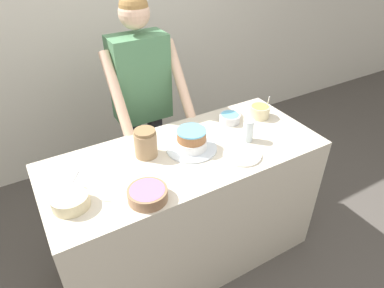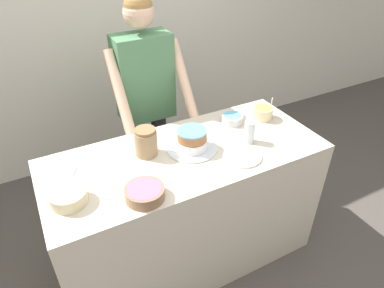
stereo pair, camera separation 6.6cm
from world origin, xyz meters
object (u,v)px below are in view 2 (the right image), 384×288
(frosting_bowl_yellow, at_px, (263,112))
(ceramic_plate, at_px, (242,156))
(person_baker, at_px, (146,91))
(stoneware_jar, at_px, (146,142))
(frosting_bowl_purple, at_px, (145,193))
(drinking_glass, at_px, (249,132))
(frosting_bowl_white, at_px, (68,196))
(frosting_bowl_blue, at_px, (232,119))
(cake, at_px, (192,141))

(frosting_bowl_yellow, xyz_separation_m, ceramic_plate, (-0.38, -0.31, -0.04))
(person_baker, xyz_separation_m, stoneware_jar, (-0.23, -0.58, -0.03))
(frosting_bowl_yellow, relative_size, stoneware_jar, 1.07)
(person_baker, height_order, frosting_bowl_purple, person_baker)
(stoneware_jar, bearing_deg, drinking_glass, -15.87)
(person_baker, distance_m, frosting_bowl_white, 1.05)
(frosting_bowl_blue, relative_size, drinking_glass, 1.00)
(frosting_bowl_blue, height_order, stoneware_jar, stoneware_jar)
(frosting_bowl_purple, bearing_deg, cake, 33.45)
(frosting_bowl_blue, height_order, ceramic_plate, frosting_bowl_blue)
(frosting_bowl_yellow, height_order, frosting_bowl_purple, frosting_bowl_yellow)
(person_baker, relative_size, drinking_glass, 11.93)
(person_baker, relative_size, frosting_bowl_blue, 11.98)
(frosting_bowl_yellow, height_order, frosting_bowl_white, frosting_bowl_yellow)
(person_baker, height_order, frosting_bowl_blue, person_baker)
(drinking_glass, distance_m, stoneware_jar, 0.62)
(frosting_bowl_purple, bearing_deg, ceramic_plate, 5.31)
(cake, height_order, frosting_bowl_blue, cake)
(cake, xyz_separation_m, ceramic_plate, (0.22, -0.21, -0.05))
(frosting_bowl_yellow, xyz_separation_m, stoneware_jar, (-0.85, -0.02, 0.04))
(frosting_bowl_yellow, height_order, ceramic_plate, frosting_bowl_yellow)
(cake, relative_size, ceramic_plate, 1.35)
(frosting_bowl_yellow, bearing_deg, ceramic_plate, -140.95)
(stoneware_jar, bearing_deg, frosting_bowl_blue, 6.04)
(frosting_bowl_blue, height_order, frosting_bowl_purple, frosting_bowl_purple)
(cake, xyz_separation_m, frosting_bowl_yellow, (0.59, 0.10, -0.01))
(frosting_bowl_blue, relative_size, frosting_bowl_white, 0.77)
(cake, xyz_separation_m, stoneware_jar, (-0.25, 0.08, 0.03))
(frosting_bowl_white, relative_size, drinking_glass, 1.30)
(frosting_bowl_white, distance_m, stoneware_jar, 0.52)
(frosting_bowl_white, height_order, stoneware_jar, stoneware_jar)
(frosting_bowl_white, bearing_deg, frosting_bowl_purple, -22.95)
(stoneware_jar, bearing_deg, frosting_bowl_yellow, 1.47)
(frosting_bowl_yellow, distance_m, stoneware_jar, 0.85)
(frosting_bowl_blue, bearing_deg, frosting_bowl_yellow, -11.90)
(cake, xyz_separation_m, drinking_glass, (0.34, -0.09, 0.01))
(frosting_bowl_yellow, height_order, frosting_bowl_blue, frosting_bowl_yellow)
(frosting_bowl_purple, relative_size, drinking_glass, 1.41)
(frosting_bowl_blue, bearing_deg, frosting_bowl_purple, -152.30)
(cake, relative_size, frosting_bowl_yellow, 1.68)
(frosting_bowl_blue, bearing_deg, ceramic_plate, -114.86)
(frosting_bowl_yellow, xyz_separation_m, frosting_bowl_white, (-1.33, -0.22, -0.01))
(ceramic_plate, bearing_deg, stoneware_jar, 148.89)
(person_baker, bearing_deg, frosting_bowl_purple, -111.99)
(cake, relative_size, drinking_glass, 2.15)
(person_baker, distance_m, drinking_glass, 0.83)
(frosting_bowl_purple, relative_size, stoneware_jar, 1.18)
(cake, bearing_deg, stoneware_jar, 163.14)
(frosting_bowl_yellow, height_order, drinking_glass, frosting_bowl_yellow)
(frosting_bowl_blue, bearing_deg, stoneware_jar, -173.96)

